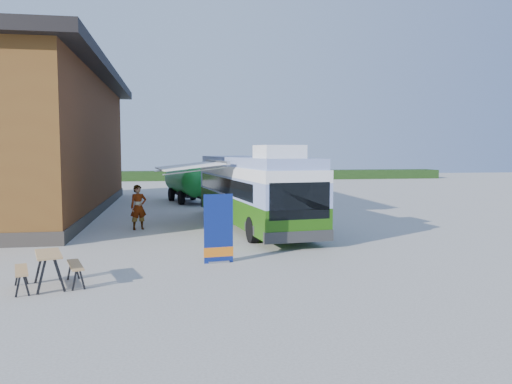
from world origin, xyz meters
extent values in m
plane|color=#BCB7AD|center=(0.00, 0.00, 0.00)|extent=(100.00, 100.00, 0.00)
cube|color=brown|center=(-10.50, 10.00, 3.50)|extent=(8.00, 20.00, 7.00)
cube|color=black|center=(-10.50, 10.00, 7.25)|extent=(9.60, 21.20, 0.50)
cube|color=#332D28|center=(-10.50, 10.00, 0.25)|extent=(8.10, 20.10, 0.50)
cube|color=#264419|center=(8.00, 38.00, 0.50)|extent=(40.00, 3.00, 1.00)
cube|color=#2C6110|center=(0.52, 3.35, 0.83)|extent=(3.70, 11.32, 1.02)
cube|color=#879BD2|center=(0.52, 3.35, 1.76)|extent=(3.70, 11.32, 0.83)
cube|color=black|center=(-0.68, 3.67, 1.76)|extent=(1.21, 9.20, 0.65)
cube|color=black|center=(1.60, 3.96, 1.76)|extent=(1.21, 9.20, 0.65)
cube|color=white|center=(0.52, 3.35, 2.39)|extent=(3.70, 11.32, 0.42)
cube|color=#879BD2|center=(0.52, 3.35, 2.78)|extent=(3.54, 11.12, 0.37)
cube|color=white|center=(0.97, -0.14, 3.20)|extent=(1.68, 1.84, 0.46)
cube|color=black|center=(1.22, -2.13, 1.62)|extent=(2.08, 0.32, 1.20)
cube|color=#2D2D2D|center=(1.21, -2.08, 0.46)|extent=(2.37, 0.50, 0.37)
cube|color=#2D2D2D|center=(-0.17, 8.79, 0.46)|extent=(2.37, 0.50, 0.37)
cylinder|color=black|center=(-0.04, -0.46, 0.46)|extent=(0.39, 0.95, 0.93)
cylinder|color=black|center=(2.02, -0.19, 0.46)|extent=(0.39, 0.95, 0.93)
cylinder|color=black|center=(-0.92, 6.44, 0.46)|extent=(0.39, 0.95, 0.93)
cylinder|color=black|center=(1.14, 6.70, 0.46)|extent=(0.39, 0.95, 0.93)
cube|color=white|center=(-2.14, 3.28, 2.47)|extent=(2.87, 4.13, 0.30)
cube|color=#A5A8AD|center=(-0.94, 3.43, 2.64)|extent=(0.67, 4.14, 0.15)
cylinder|color=#A5A8AD|center=(-1.93, 1.67, 2.37)|extent=(2.49, 0.37, 0.31)
cylinder|color=#A5A8AD|center=(-2.34, 4.90, 2.37)|extent=(2.49, 0.37, 0.31)
cube|color=navy|center=(-1.51, -3.42, 1.00)|extent=(0.84, 0.14, 1.99)
cube|color=orange|center=(-1.51, -3.42, 0.32)|extent=(0.86, 0.15, 0.28)
cube|color=#A5A8AD|center=(-1.51, -3.42, 0.03)|extent=(0.62, 0.25, 0.06)
cylinder|color=#A5A8AD|center=(-1.51, -3.40, 1.00)|extent=(0.03, 0.03, 1.99)
cube|color=tan|center=(-5.70, -5.36, 0.81)|extent=(0.88, 1.39, 0.04)
cube|color=tan|center=(-6.27, -5.53, 0.48)|extent=(0.63, 1.31, 0.04)
cube|color=tan|center=(-5.13, -5.19, 0.48)|extent=(0.63, 1.31, 0.04)
cube|color=black|center=(-5.73, -5.93, 0.40)|extent=(0.07, 0.07, 0.79)
cube|color=black|center=(-5.36, -5.82, 0.40)|extent=(0.07, 0.07, 0.79)
cube|color=black|center=(-6.04, -4.90, 0.40)|extent=(0.07, 0.07, 0.79)
cube|color=black|center=(-5.67, -4.79, 0.40)|extent=(0.07, 0.07, 0.79)
imported|color=#999999|center=(-4.20, 3.24, 0.92)|extent=(0.78, 0.64, 1.84)
imported|color=#999999|center=(1.32, 7.45, 0.78)|extent=(0.96, 0.92, 1.56)
cylinder|color=#198A2C|center=(-1.91, 13.98, 1.39)|extent=(2.79, 4.45, 1.86)
sphere|color=#198A2C|center=(-1.41, 11.97, 1.39)|extent=(1.86, 1.86, 1.86)
sphere|color=#198A2C|center=(-2.40, 15.98, 1.39)|extent=(1.86, 1.86, 1.86)
cube|color=black|center=(-1.91, 13.98, 0.57)|extent=(2.24, 4.50, 0.21)
cube|color=black|center=(-1.26, 11.37, 0.52)|extent=(0.42, 1.23, 0.10)
cylinder|color=black|center=(-2.31, 12.60, 0.41)|extent=(0.45, 0.86, 0.83)
cylinder|color=black|center=(-0.91, 12.95, 0.41)|extent=(0.45, 0.86, 0.83)
cylinder|color=black|center=(-2.91, 15.01, 0.41)|extent=(0.45, 0.86, 0.83)
cylinder|color=black|center=(-1.50, 15.35, 0.41)|extent=(0.45, 0.86, 0.83)
camera|label=1|loc=(-2.78, -17.58, 3.23)|focal=35.00mm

